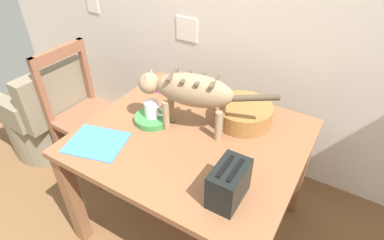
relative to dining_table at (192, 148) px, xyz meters
The scene contains 10 objects.
dining_table is the anchor object (origin of this frame).
cat 0.33m from the dining_table, 134.52° to the left, with size 0.71×0.22×0.33m.
saucer_bowl 0.28m from the dining_table, behind, with size 0.20×0.20×0.04m, color #3C8A42.
coffee_mug 0.30m from the dining_table, behind, with size 0.12×0.08×0.09m.
magazine 0.50m from the dining_table, 141.77° to the right, with size 0.29×0.24×0.01m, color #3F83CA.
book_stack 0.51m from the dining_table, 137.81° to the left, with size 0.19×0.16×0.04m.
wicker_basket 0.34m from the dining_table, 55.44° to the left, with size 0.32×0.32×0.10m.
toaster 0.48m from the dining_table, 39.35° to the right, with size 0.12×0.20×0.18m.
wooden_chair_far 0.98m from the dining_table, behind, with size 0.44×0.44×0.94m.
wicker_armchair 1.45m from the dining_table, behind, with size 0.61×0.62×0.78m.
Camera 1 is at (0.75, 0.06, 1.79)m, focal length 29.51 mm.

